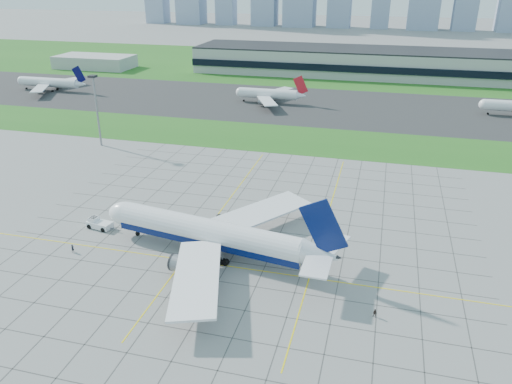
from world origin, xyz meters
TOP-DOWN VIEW (x-y plane):
  - ground at (0.00, 0.00)m, footprint 1400.00×1400.00m
  - grass_median at (0.00, 90.00)m, footprint 700.00×35.00m
  - asphalt_taxiway at (0.00, 145.00)m, footprint 700.00×75.00m
  - grass_far at (0.00, 255.00)m, footprint 700.00×145.00m
  - apron_markings at (0.43, 11.09)m, footprint 120.00×130.00m
  - terminal at (40.00, 229.87)m, footprint 260.00×43.00m
  - service_block at (-160.00, 210.00)m, footprint 50.00×25.00m
  - light_mast at (-70.00, 65.00)m, footprint 2.50×2.50m
  - airliner at (-5.12, 2.30)m, footprint 57.99×58.31m
  - pushback_tug at (-36.31, 6.83)m, footprint 9.49×4.12m
  - crew_near at (-35.70, -5.26)m, footprint 0.64×0.80m
  - crew_far at (31.70, -11.79)m, footprint 1.00×0.90m
  - distant_jet_0 at (-145.09, 140.99)m, footprint 39.39×42.66m
  - distant_jet_1 at (-25.07, 143.97)m, footprint 33.35×42.66m

SIDE VIEW (x-z plane):
  - ground at x=0.00m, z-range 0.00..0.00m
  - apron_markings at x=0.43m, z-range 0.00..0.03m
  - grass_median at x=0.00m, z-range 0.00..0.04m
  - grass_far at x=0.00m, z-range 0.00..0.04m
  - asphalt_taxiway at x=0.00m, z-range 0.01..0.05m
  - crew_far at x=31.70m, z-range 0.00..1.69m
  - crew_near at x=-35.70m, z-range 0.00..1.90m
  - pushback_tug at x=-36.31m, z-range -0.14..2.46m
  - service_block at x=-160.00m, z-range 0.00..8.00m
  - distant_jet_1 at x=-25.07m, z-range -2.55..11.52m
  - distant_jet_0 at x=-145.09m, z-range -2.55..11.52m
  - airliner at x=-5.12m, z-range -4.16..14.19m
  - terminal at x=40.00m, z-range -0.01..15.79m
  - light_mast at x=-70.00m, z-range 3.38..28.98m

